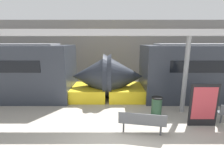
{
  "coord_description": "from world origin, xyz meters",
  "views": [
    {
      "loc": [
        -0.22,
        -5.11,
        3.35
      ],
      "look_at": [
        -0.19,
        2.75,
        1.4
      ],
      "focal_mm": 28.0,
      "sensor_mm": 36.0,
      "label": 1
    }
  ],
  "objects_px": {
    "poster_board": "(203,105)",
    "support_column_near": "(185,76)",
    "bench_near": "(142,121)",
    "trash_bin": "(156,107)"
  },
  "relations": [
    {
      "from": "bench_near",
      "to": "support_column_near",
      "type": "height_order",
      "value": "support_column_near"
    },
    {
      "from": "trash_bin",
      "to": "support_column_near",
      "type": "bearing_deg",
      "value": 22.32
    },
    {
      "from": "trash_bin",
      "to": "support_column_near",
      "type": "height_order",
      "value": "support_column_near"
    },
    {
      "from": "bench_near",
      "to": "poster_board",
      "type": "height_order",
      "value": "poster_board"
    },
    {
      "from": "bench_near",
      "to": "poster_board",
      "type": "distance_m",
      "value": 2.66
    },
    {
      "from": "poster_board",
      "to": "support_column_near",
      "type": "distance_m",
      "value": 1.73
    },
    {
      "from": "trash_bin",
      "to": "poster_board",
      "type": "height_order",
      "value": "poster_board"
    },
    {
      "from": "bench_near",
      "to": "support_column_near",
      "type": "bearing_deg",
      "value": 54.0
    },
    {
      "from": "poster_board",
      "to": "support_column_near",
      "type": "height_order",
      "value": "support_column_near"
    },
    {
      "from": "bench_near",
      "to": "poster_board",
      "type": "xyz_separation_m",
      "value": [
        2.54,
        0.7,
        0.35
      ]
    }
  ]
}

